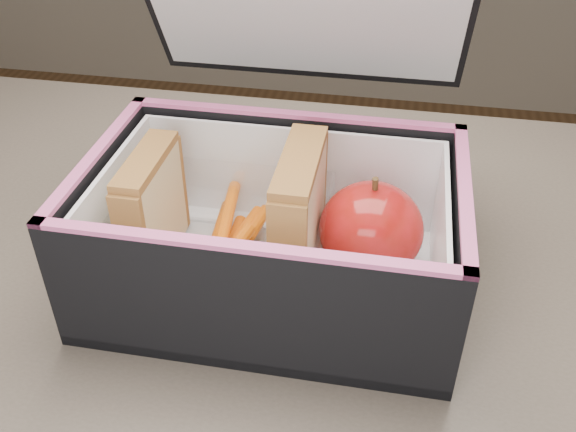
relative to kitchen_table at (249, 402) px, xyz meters
name	(u,v)px	position (x,y,z in m)	size (l,w,h in m)	color
kitchen_table	(249,402)	(0.00, 0.00, 0.00)	(1.20, 0.80, 0.75)	brown
lunch_bag	(274,220)	(0.01, 0.06, 0.15)	(0.29, 0.28, 0.27)	black
plastic_tub	(226,234)	(-0.03, 0.05, 0.14)	(0.16, 0.12, 0.07)	white
sandwich_left	(153,209)	(-0.09, 0.05, 0.15)	(0.02, 0.09, 0.10)	#E6C28A
sandwich_right	(299,218)	(0.03, 0.05, 0.16)	(0.03, 0.10, 0.11)	#E6C28A
carrot_sticks	(231,244)	(-0.03, 0.06, 0.12)	(0.05, 0.15, 0.03)	#E34C16
paper_napkin	(370,273)	(0.09, 0.06, 0.11)	(0.08, 0.08, 0.01)	white
red_apple	(371,230)	(0.09, 0.07, 0.15)	(0.10, 0.10, 0.09)	maroon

